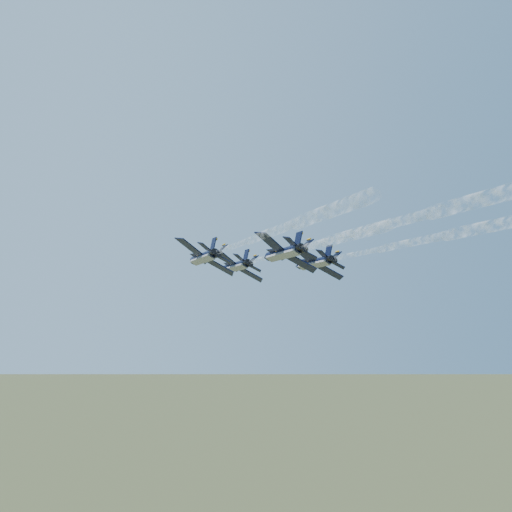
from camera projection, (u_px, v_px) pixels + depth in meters
name	position (u px, v px, depth m)	size (l,w,h in m)	color
jet_lead	(236.00, 266.00, 117.15)	(11.03, 15.92, 6.25)	black
jet_left	(203.00, 257.00, 101.61)	(11.03, 15.92, 6.25)	black
jet_right	(314.00, 263.00, 110.96)	(11.03, 15.92, 6.25)	black
jet_slot	(283.00, 253.00, 95.40)	(11.03, 15.92, 6.25)	black
smoke_trail_lead	(320.00, 243.00, 84.12)	(2.14, 46.97, 2.12)	white
smoke_trail_left	(291.00, 225.00, 68.58)	(2.14, 46.97, 2.12)	white
smoke_trail_right	(438.00, 237.00, 77.93)	(2.14, 46.97, 2.12)	white
smoke_trail_slot	(422.00, 215.00, 62.37)	(2.14, 46.97, 2.12)	white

